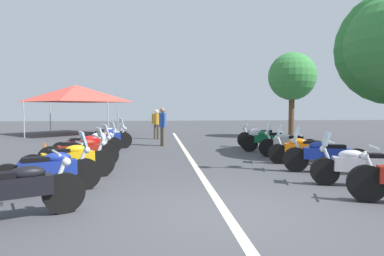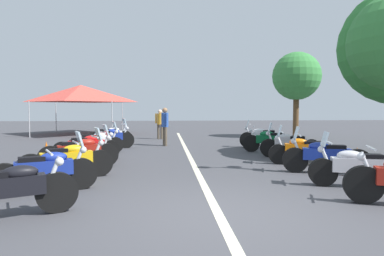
# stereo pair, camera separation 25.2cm
# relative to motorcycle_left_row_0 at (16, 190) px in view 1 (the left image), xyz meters

# --- Properties ---
(ground_plane) EXTENTS (80.00, 80.00, 0.00)m
(ground_plane) POSITION_rel_motorcycle_left_row_0_xyz_m (-0.03, -3.22, -0.46)
(ground_plane) COLOR #424247
(lane_centre_stripe) EXTENTS (23.18, 0.16, 0.01)m
(lane_centre_stripe) POSITION_rel_motorcycle_left_row_0_xyz_m (5.88, -3.22, -0.46)
(lane_centre_stripe) COLOR beige
(lane_centre_stripe) RESTS_ON ground_plane
(motorcycle_left_row_0) EXTENTS (1.07, 1.92, 1.01)m
(motorcycle_left_row_0) POSITION_rel_motorcycle_left_row_0_xyz_m (0.00, 0.00, 0.00)
(motorcycle_left_row_0) COLOR black
(motorcycle_left_row_0) RESTS_ON ground_plane
(motorcycle_left_row_1) EXTENTS (1.02, 1.95, 1.22)m
(motorcycle_left_row_1) POSITION_rel_motorcycle_left_row_0_xyz_m (1.59, 0.00, 0.01)
(motorcycle_left_row_1) COLOR black
(motorcycle_left_row_1) RESTS_ON ground_plane
(motorcycle_left_row_2) EXTENTS (1.10, 2.06, 1.22)m
(motorcycle_left_row_2) POSITION_rel_motorcycle_left_row_0_xyz_m (2.88, -0.06, 0.01)
(motorcycle_left_row_2) COLOR black
(motorcycle_left_row_2) RESTS_ON ground_plane
(motorcycle_left_row_3) EXTENTS (1.05, 2.09, 1.23)m
(motorcycle_left_row_3) POSITION_rel_motorcycle_left_row_0_xyz_m (4.39, 0.02, 0.01)
(motorcycle_left_row_3) COLOR black
(motorcycle_left_row_3) RESTS_ON ground_plane
(motorcycle_left_row_4) EXTENTS (0.89, 2.07, 1.00)m
(motorcycle_left_row_4) POSITION_rel_motorcycle_left_row_0_xyz_m (5.85, 0.17, -0.01)
(motorcycle_left_row_4) COLOR black
(motorcycle_left_row_4) RESTS_ON ground_plane
(motorcycle_left_row_5) EXTENTS (0.99, 1.97, 1.19)m
(motorcycle_left_row_5) POSITION_rel_motorcycle_left_row_0_xyz_m (7.35, 0.18, -0.01)
(motorcycle_left_row_5) COLOR black
(motorcycle_left_row_5) RESTS_ON ground_plane
(motorcycle_left_row_6) EXTENTS (0.97, 2.03, 1.02)m
(motorcycle_left_row_6) POSITION_rel_motorcycle_left_row_0_xyz_m (8.83, -0.05, 0.01)
(motorcycle_left_row_6) COLOR black
(motorcycle_left_row_6) RESTS_ON ground_plane
(motorcycle_left_row_7) EXTENTS (1.03, 1.94, 1.22)m
(motorcycle_left_row_7) POSITION_rel_motorcycle_left_row_0_xyz_m (10.23, 0.13, 0.01)
(motorcycle_left_row_7) COLOR black
(motorcycle_left_row_7) RESTS_ON ground_plane
(motorcycle_right_row_1) EXTENTS (0.86, 2.01, 1.20)m
(motorcycle_right_row_1) POSITION_rel_motorcycle_left_row_0_xyz_m (1.54, -6.46, -0.00)
(motorcycle_right_row_1) COLOR black
(motorcycle_right_row_1) RESTS_ON ground_plane
(motorcycle_right_row_2) EXTENTS (0.91, 2.15, 1.22)m
(motorcycle_right_row_2) POSITION_rel_motorcycle_left_row_0_xyz_m (3.07, -6.50, 0.01)
(motorcycle_right_row_2) COLOR black
(motorcycle_right_row_2) RESTS_ON ground_plane
(motorcycle_right_row_3) EXTENTS (0.88, 2.06, 1.19)m
(motorcycle_right_row_3) POSITION_rel_motorcycle_left_row_0_xyz_m (4.38, -6.48, -0.00)
(motorcycle_right_row_3) COLOR black
(motorcycle_right_row_3) RESTS_ON ground_plane
(motorcycle_right_row_4) EXTENTS (0.81, 2.05, 1.21)m
(motorcycle_right_row_4) POSITION_rel_motorcycle_left_row_0_xyz_m (5.93, -6.65, 0.00)
(motorcycle_right_row_4) COLOR black
(motorcycle_right_row_4) RESTS_ON ground_plane
(motorcycle_right_row_5) EXTENTS (0.92, 2.12, 1.01)m
(motorcycle_right_row_5) POSITION_rel_motorcycle_left_row_0_xyz_m (7.23, -6.41, 0.00)
(motorcycle_right_row_5) COLOR black
(motorcycle_right_row_5) RESTS_ON ground_plane
(motorcycle_right_row_6) EXTENTS (0.86, 2.00, 1.22)m
(motorcycle_right_row_6) POSITION_rel_motorcycle_left_row_0_xyz_m (8.76, -6.55, 0.01)
(motorcycle_right_row_6) COLOR black
(motorcycle_right_row_6) RESTS_ON ground_plane
(traffic_cone_0) EXTENTS (0.36, 0.36, 0.61)m
(traffic_cone_0) POSITION_rel_motorcycle_left_row_0_xyz_m (6.03, 1.53, -0.17)
(traffic_cone_0) COLOR orange
(traffic_cone_0) RESTS_ON ground_plane
(traffic_cone_2) EXTENTS (0.36, 0.36, 0.61)m
(traffic_cone_2) POSITION_rel_motorcycle_left_row_0_xyz_m (3.58, -7.68, -0.17)
(traffic_cone_2) COLOR orange
(traffic_cone_2) RESTS_ON ground_plane
(bystander_0) EXTENTS (0.32, 0.53, 1.63)m
(bystander_0) POSITION_rel_motorcycle_left_row_0_xyz_m (13.15, -2.08, 0.49)
(bystander_0) COLOR brown
(bystander_0) RESTS_ON ground_plane
(bystander_1) EXTENTS (0.51, 0.32, 1.72)m
(bystander_1) POSITION_rel_motorcycle_left_row_0_xyz_m (9.81, -2.36, 0.55)
(bystander_1) COLOR brown
(bystander_1) RESTS_ON ground_plane
(roadside_tree_1) EXTENTS (2.73, 2.73, 4.89)m
(roadside_tree_1) POSITION_rel_motorcycle_left_row_0_xyz_m (13.36, -9.85, 3.03)
(roadside_tree_1) COLOR brown
(roadside_tree_1) RESTS_ON ground_plane
(event_tent) EXTENTS (5.23, 5.23, 3.20)m
(event_tent) POSITION_rel_motorcycle_left_row_0_xyz_m (16.99, 3.09, 2.19)
(event_tent) COLOR #E54C3F
(event_tent) RESTS_ON ground_plane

